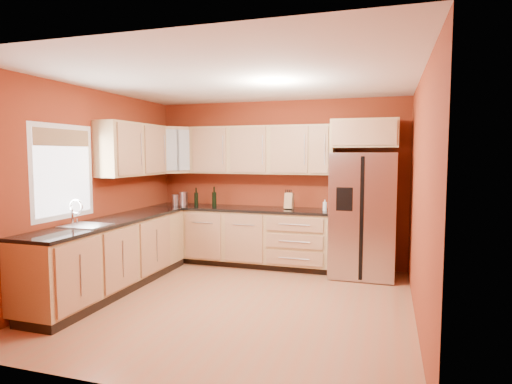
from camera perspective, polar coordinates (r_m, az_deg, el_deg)
floor at (r=5.24m, az=-2.63°, el=-14.53°), size 4.00×4.00×0.00m
ceiling at (r=5.01m, az=-2.75°, el=14.75°), size 4.00×4.00×0.00m
wall_back at (r=6.87m, az=2.98°, el=1.23°), size 4.00×0.04×2.60m
wall_front at (r=3.16m, az=-15.10°, el=-3.37°), size 4.00×0.04×2.60m
wall_left at (r=5.94m, az=-21.15°, el=0.31°), size 0.04×4.00×2.60m
wall_right at (r=4.68m, az=21.03°, el=-0.87°), size 0.04×4.00×2.60m
base_cabinets_back at (r=6.85m, az=-2.16°, el=-6.04°), size 2.90×0.60×0.88m
base_cabinets_left at (r=5.89m, az=-18.57°, el=-8.13°), size 0.60×2.80×0.88m
countertop_back at (r=6.77m, az=-2.20°, el=-2.23°), size 2.90×0.62×0.04m
countertop_left at (r=5.80m, az=-18.62°, el=-3.70°), size 0.62×2.80×0.04m
upper_cabinets_back at (r=6.76m, az=0.59°, el=5.63°), size 2.30×0.33×0.75m
upper_cabinets_left at (r=6.42m, az=-16.11°, el=5.47°), size 0.33×1.35×0.75m
corner_upper_cabinet at (r=7.15m, az=-10.82°, el=5.50°), size 0.67×0.67×0.75m
over_fridge_cabinet at (r=6.36m, az=14.31°, el=7.54°), size 0.92×0.60×0.40m
refrigerator at (r=6.34m, az=14.05°, el=-2.96°), size 0.90×0.75×1.78m
window at (r=5.53m, az=-24.28°, el=2.47°), size 0.03×0.90×1.00m
sink_faucet at (r=5.38m, az=-21.78°, el=-2.63°), size 0.50×0.42×0.30m
canister_left at (r=7.14m, az=-9.62°, el=-0.88°), size 0.17×0.17×0.22m
canister_right at (r=7.16m, az=-10.71°, el=-1.05°), size 0.14×0.14×0.17m
wine_bottle_a at (r=7.06m, az=-7.98°, el=-0.61°), size 0.07×0.07×0.29m
wine_bottle_b at (r=6.92m, az=-5.59°, el=-0.60°), size 0.08×0.08×0.32m
knife_block at (r=6.58m, az=4.42°, el=-1.20°), size 0.13×0.12×0.24m
soap_dispenser at (r=6.39m, az=9.16°, el=-1.77°), size 0.07×0.07×0.17m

